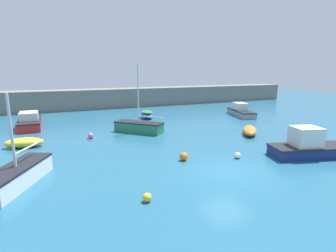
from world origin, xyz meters
TOP-DOWN VIEW (x-y plane):
  - ground_plane at (0.00, 0.00)m, footprint 120.00×120.00m
  - harbor_breakwater at (0.00, 30.09)m, footprint 67.72×3.71m
  - sailboat_tall_mast at (-1.40, 11.76)m, footprint 4.31×4.47m
  - rowboat_white_midwater at (7.61, 6.66)m, footprint 3.05×3.35m
  - cabin_cruiser_white at (-11.00, 18.40)m, footprint 2.10×6.17m
  - open_tender_yellow at (-11.01, 10.60)m, footprint 2.95×1.76m
  - motorboat_with_cabin at (6.87, 0.08)m, footprint 5.65×3.47m
  - rowboat_with_red_cover at (1.81, 18.37)m, footprint 1.73×2.85m
  - sailboat_short_mast at (-10.81, 3.01)m, footprint 3.43×4.82m
  - motorboat_grey_hull at (13.63, 15.21)m, footprint 3.35×5.87m
  - mooring_buoy_orange at (-1.27, 2.85)m, footprint 0.53×0.53m
  - mooring_buoy_pink at (-5.97, 11.21)m, footprint 0.50×0.50m
  - mooring_buoy_yellow at (-5.35, -1.37)m, footprint 0.41×0.41m
  - mooring_buoy_white at (2.21, 1.71)m, footprint 0.42×0.42m

SIDE VIEW (x-z plane):
  - ground_plane at x=0.00m, z-range -0.20..0.00m
  - mooring_buoy_yellow at x=-5.35m, z-range 0.00..0.41m
  - mooring_buoy_white at x=2.21m, z-range 0.00..0.42m
  - mooring_buoy_pink at x=-5.97m, z-range 0.00..0.50m
  - mooring_buoy_orange at x=-1.27m, z-range 0.00..0.53m
  - open_tender_yellow at x=-11.01m, z-range 0.00..0.74m
  - rowboat_white_midwater at x=7.61m, z-range 0.00..0.74m
  - rowboat_with_red_cover at x=1.81m, z-range 0.00..0.94m
  - sailboat_short_mast at x=-10.81m, z-range -1.84..2.91m
  - sailboat_tall_mast at x=-1.40m, z-range -2.60..3.69m
  - motorboat_grey_hull at x=13.63m, z-range -0.23..1.42m
  - cabin_cruiser_white at x=-11.00m, z-range -0.20..1.47m
  - motorboat_with_cabin at x=6.87m, z-range -0.33..1.73m
  - harbor_breakwater at x=0.00m, z-range 0.00..2.95m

